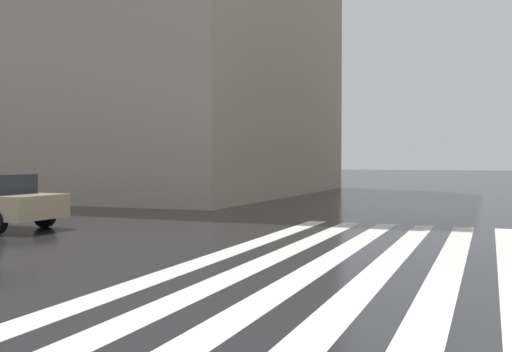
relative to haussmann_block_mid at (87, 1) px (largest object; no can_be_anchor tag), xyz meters
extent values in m
cube|color=silver|center=(-18.05, -21.28, -11.13)|extent=(13.00, 0.50, 0.01)
cube|color=silver|center=(-18.05, -20.28, -11.13)|extent=(13.00, 0.50, 0.01)
cube|color=silver|center=(-18.05, -19.28, -11.13)|extent=(13.00, 0.50, 0.01)
cube|color=silver|center=(-18.05, -18.28, -11.13)|extent=(13.00, 0.50, 0.01)
cube|color=silver|center=(-18.05, -17.28, -11.13)|extent=(13.00, 0.50, 0.01)
cube|color=tan|center=(0.00, 0.00, -1.81)|extent=(19.09, 25.65, 18.64)
cylinder|color=black|center=(-15.72, -10.98, -10.82)|extent=(0.20, 0.62, 0.62)
camera|label=1|loc=(-27.72, -21.90, -9.38)|focal=40.49mm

